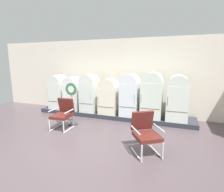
# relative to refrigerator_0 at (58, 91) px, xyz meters

# --- Properties ---
(ground) EXTENTS (12.00, 10.00, 0.05)m
(ground) POSITION_rel_refrigerator_0_xyz_m (2.43, -2.94, -0.94)
(ground) COLOR #504348
(back_wall) EXTENTS (11.76, 0.12, 3.04)m
(back_wall) POSITION_rel_refrigerator_0_xyz_m (2.43, 0.72, 0.62)
(back_wall) COLOR silver
(back_wall) RESTS_ON ground
(display_plinth) EXTENTS (6.17, 0.95, 0.16)m
(display_plinth) POSITION_rel_refrigerator_0_xyz_m (2.43, 0.09, -0.83)
(display_plinth) COLOR #2C3037
(display_plinth) RESTS_ON ground
(refrigerator_0) EXTENTS (0.61, 0.72, 1.43)m
(refrigerator_0) POSITION_rel_refrigerator_0_xyz_m (0.00, 0.00, 0.00)
(refrigerator_0) COLOR silver
(refrigerator_0) RESTS_ON display_plinth
(refrigerator_1) EXTENTS (0.62, 0.62, 1.38)m
(refrigerator_1) POSITION_rel_refrigerator_0_xyz_m (0.72, -0.05, -0.03)
(refrigerator_1) COLOR white
(refrigerator_1) RESTS_ON display_plinth
(refrigerator_2) EXTENTS (0.63, 0.66, 1.51)m
(refrigerator_2) POSITION_rel_refrigerator_0_xyz_m (1.50, -0.03, 0.04)
(refrigerator_2) COLOR silver
(refrigerator_2) RESTS_ON display_plinth
(refrigerator_3) EXTENTS (0.69, 0.68, 1.36)m
(refrigerator_3) POSITION_rel_refrigerator_0_xyz_m (2.33, -0.02, -0.05)
(refrigerator_3) COLOR silver
(refrigerator_3) RESTS_ON display_plinth
(refrigerator_4) EXTENTS (0.65, 0.72, 1.54)m
(refrigerator_4) POSITION_rel_refrigerator_0_xyz_m (3.16, -0.00, 0.06)
(refrigerator_4) COLOR white
(refrigerator_4) RESTS_ON display_plinth
(refrigerator_5) EXTENTS (0.72, 0.70, 1.63)m
(refrigerator_5) POSITION_rel_refrigerator_0_xyz_m (3.96, -0.01, 0.10)
(refrigerator_5) COLOR silver
(refrigerator_5) RESTS_ON display_plinth
(refrigerator_6) EXTENTS (0.70, 0.66, 1.55)m
(refrigerator_6) POSITION_rel_refrigerator_0_xyz_m (4.82, -0.03, 0.06)
(refrigerator_6) COLOR silver
(refrigerator_6) RESTS_ON display_plinth
(armchair_left) EXTENTS (0.63, 0.73, 0.97)m
(armchair_left) POSITION_rel_refrigerator_0_xyz_m (1.38, -1.65, -0.39)
(armchair_left) COLOR silver
(armchair_left) RESTS_ON ground
(armchair_right) EXTENTS (0.84, 0.88, 0.97)m
(armchair_right) POSITION_rel_refrigerator_0_xyz_m (4.12, -2.30, -0.39)
(armchair_right) COLOR silver
(armchair_right) RESTS_ON ground
(sign_stand) EXTENTS (0.42, 0.32, 1.45)m
(sign_stand) POSITION_rel_refrigerator_0_xyz_m (1.47, -1.25, -0.24)
(sign_stand) COLOR #2D2D30
(sign_stand) RESTS_ON ground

